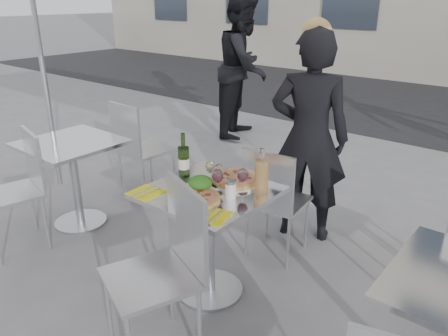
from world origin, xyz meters
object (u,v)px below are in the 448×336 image
Objects in this scene: pedestrian_a at (243,67)px; napkin_left at (146,192)px; pizza_near at (194,198)px; carafe at (261,176)px; wineglass_white_b at (218,171)px; side_table_left at (73,166)px; wine_bottle at (184,160)px; salad_plate at (200,184)px; side_chair_lnear at (22,181)px; wineglass_red_b at (243,176)px; sugar_shaker at (231,189)px; chair_far at (273,195)px; pizza_far at (235,179)px; wineglass_white_a at (211,168)px; wineglass_red_a at (217,177)px; side_chair_lfar at (137,143)px; woman_diner at (309,138)px; chair_near at (167,259)px; napkin_right at (212,216)px; main_table at (209,221)px.

napkin_left is at bearing -171.75° from pedestrian_a.
pizza_near is 0.42m from carafe.
carafe reaches higher than wineglass_white_b.
side_table_left is 2.54× the size of wine_bottle.
side_chair_lnear is at bearing -164.24° from salad_plate.
wineglass_red_b is 0.60m from napkin_left.
wineglass_red_b reaches higher than sugar_shaker.
pizza_far is at bearing 77.24° from chair_far.
pedestrian_a is 8.61× the size of salad_plate.
wineglass_white_a is at bearing 167.74° from wineglass_white_b.
wineglass_red_a reaches higher than salad_plate.
pedestrian_a reaches higher than wineglass_red_a.
wine_bottle is (-0.22, 0.09, 0.08)m from salad_plate.
salad_plate is 0.33m from napkin_left.
sugar_shaker is (0.08, -0.60, 0.29)m from chair_far.
wineglass_white_a is at bearing -165.90° from pedestrian_a.
pizza_near is 1.98× the size of wineglass_white_a.
side_chair_lfar is 0.57× the size of woman_diner.
wine_bottle is at bearing 171.83° from sugar_shaker.
chair_near is 0.73m from carafe.
pedestrian_a is at bearing 120.31° from wine_bottle.
chair_far is 0.64m from wineglass_white_b.
wineglass_red_a is (-0.07, 0.50, 0.28)m from chair_near.
wineglass_white_b reaches higher than pizza_far.
side_chair_lnear is at bearing -92.49° from side_table_left.
wineglass_red_b is (0.23, 0.12, 0.07)m from salad_plate.
side_table_left is 0.77× the size of chair_near.
wine_bottle is (-0.42, 0.57, 0.29)m from chair_near.
sugar_shaker is (1.69, 0.44, 0.26)m from side_chair_lnear.
wineglass_white_b is 0.39m from napkin_right.
napkin_right is at bearing -37.95° from salad_plate.
main_table is at bearing 119.34° from napkin_right.
napkin_left is at bearing -89.86° from wine_bottle.
salad_plate is at bearing -112.16° from pizza_far.
pizza_far is at bearing 51.38° from wineglass_white_a.
napkin_left is at bearing 171.94° from chair_near.
wine_bottle is at bearing 168.81° from wineglass_red_a.
side_chair_lnear reaches higher than wineglass_red_b.
napkin_left reaches higher than main_table.
wine_bottle is at bearing -175.52° from wineglass_white_a.
wineglass_white_a reaches higher than napkin_right.
salad_plate is at bearing 60.71° from woman_diner.
wine_bottle is at bearing 166.08° from main_table.
wineglass_red_b is at bearing -37.43° from pizza_far.
chair_far is 0.67m from sugar_shaker.
napkin_right is at bearing 1.44° from napkin_left.
sugar_shaker is at bearing 27.82° from side_chair_lnear.
sugar_shaker is at bearing -98.67° from wineglass_red_b.
main_table is 0.40m from napkin_right.
woman_diner is 0.98m from wineglass_red_b.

